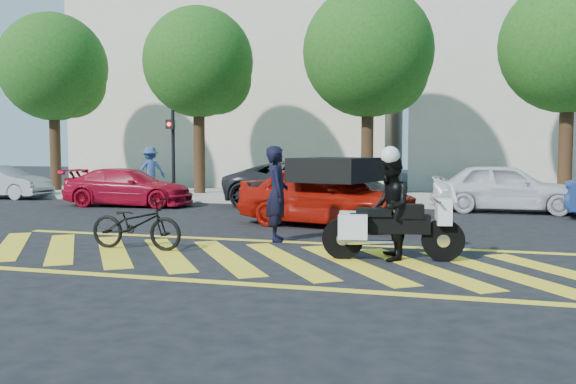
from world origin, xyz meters
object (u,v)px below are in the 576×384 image
(officer_moto, at_px, (390,208))
(parked_mid_left, at_px, (308,184))
(parked_far_left, at_px, (1,182))
(parked_mid_right, at_px, (505,187))
(bicycle, at_px, (136,224))
(police_motorcycle, at_px, (390,227))
(parked_left, at_px, (129,187))
(officer_bike, at_px, (277,194))
(red_convertible, at_px, (326,195))

(officer_moto, bearing_deg, parked_mid_left, -166.37)
(parked_far_left, relative_size, parked_mid_right, 0.87)
(parked_far_left, relative_size, parked_mid_left, 0.70)
(bicycle, height_order, police_motorcycle, police_motorcycle)
(officer_moto, relative_size, parked_mid_right, 0.41)
(police_motorcycle, xyz_separation_m, parked_mid_right, (2.35, 8.71, 0.16))
(bicycle, relative_size, parked_left, 0.43)
(officer_bike, distance_m, police_motorcycle, 2.88)
(officer_bike, distance_m, parked_left, 8.97)
(officer_bike, xyz_separation_m, officer_moto, (2.42, -1.48, -0.08))
(officer_moto, relative_size, parked_mid_left, 0.33)
(officer_moto, height_order, parked_left, officer_moto)
(officer_moto, height_order, red_convertible, officer_moto)
(police_motorcycle, distance_m, parked_mid_right, 9.03)
(bicycle, xyz_separation_m, red_convertible, (2.64, 4.27, 0.26))
(bicycle, distance_m, parked_left, 8.84)
(police_motorcycle, distance_m, officer_moto, 0.31)
(parked_far_left, height_order, parked_mid_left, parked_mid_left)
(parked_left, bearing_deg, parked_far_left, 72.70)
(parked_far_left, xyz_separation_m, parked_mid_left, (11.82, 0.00, 0.13))
(police_motorcycle, bearing_deg, officer_moto, 151.41)
(bicycle, relative_size, parked_mid_left, 0.34)
(police_motorcycle, bearing_deg, officer_bike, 139.74)
(officer_bike, height_order, red_convertible, officer_bike)
(police_motorcycle, height_order, parked_mid_left, parked_mid_left)
(police_motorcycle, height_order, parked_mid_right, parked_mid_right)
(parked_left, bearing_deg, police_motorcycle, -132.89)
(bicycle, xyz_separation_m, officer_moto, (4.60, 0.23, 0.40))
(bicycle, relative_size, police_motorcycle, 0.78)
(officer_bike, height_order, bicycle, officer_bike)
(bicycle, bearing_deg, parked_mid_right, -37.09)
(bicycle, bearing_deg, officer_moto, -86.32)
(police_motorcycle, bearing_deg, parked_far_left, 141.73)
(bicycle, bearing_deg, parked_mid_left, -5.53)
(red_convertible, xyz_separation_m, parked_far_left, (-13.46, 4.66, -0.13))
(police_motorcycle, bearing_deg, parked_mid_right, 66.07)
(parked_mid_left, height_order, parked_mid_right, parked_mid_left)
(officer_moto, bearing_deg, bicycle, -96.03)
(parked_mid_left, distance_m, parked_mid_right, 5.97)
(parked_mid_right, bearing_deg, officer_bike, 147.83)
(parked_mid_left, bearing_deg, parked_mid_right, -92.75)
(bicycle, bearing_deg, police_motorcycle, -86.40)
(officer_moto, bearing_deg, red_convertible, -162.91)
(red_convertible, distance_m, parked_left, 7.96)
(bicycle, distance_m, red_convertible, 5.03)
(red_convertible, height_order, parked_mid_left, red_convertible)
(red_convertible, xyz_separation_m, parked_left, (-7.27, 3.26, -0.13))
(police_motorcycle, bearing_deg, red_convertible, 107.24)
(officer_bike, xyz_separation_m, police_motorcycle, (2.43, -1.49, -0.39))
(officer_moto, xyz_separation_m, red_convertible, (-1.97, 4.05, -0.13))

